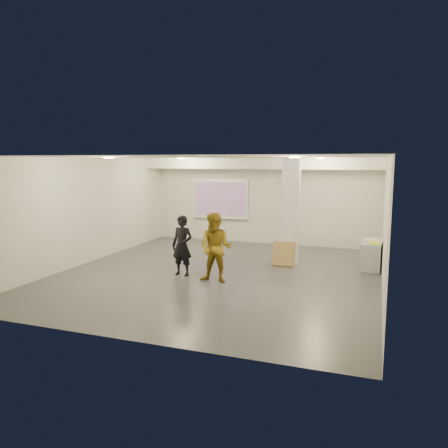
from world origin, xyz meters
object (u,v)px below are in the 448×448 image
at_px(column, 291,211).
at_px(woman, 182,246).
at_px(credenza, 372,254).
at_px(projection_screen, 220,199).
at_px(man, 216,248).

relative_size(column, woman, 1.95).
bearing_deg(credenza, projection_screen, 158.39).
distance_m(credenza, woman, 5.19).
height_order(woman, man, man).
bearing_deg(column, projection_screen, 139.44).
xyz_separation_m(projection_screen, woman, (0.78, -4.92, -0.76)).
height_order(projection_screen, credenza, projection_screen).
height_order(projection_screen, woman, projection_screen).
relative_size(credenza, man, 0.74).
height_order(projection_screen, man, projection_screen).
xyz_separation_m(credenza, woman, (-4.54, -2.49, 0.40)).
distance_m(column, projection_screen, 4.08).
height_order(column, woman, column).
relative_size(woman, man, 0.91).
height_order(credenza, man, man).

